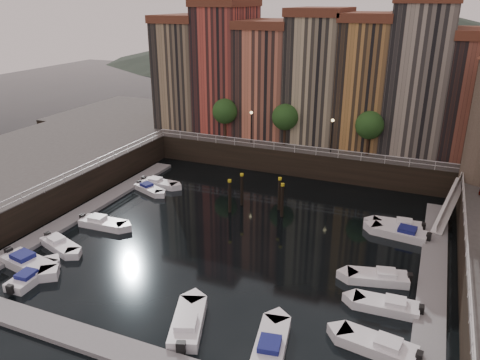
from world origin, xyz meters
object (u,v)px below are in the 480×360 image
at_px(boat_left_1, 60,245).
at_px(boat_left_2, 102,223).
at_px(boat_left_0, 28,263).
at_px(gangway, 450,203).
at_px(mooring_pilings, 258,196).

height_order(boat_left_1, boat_left_2, boat_left_2).
xyz_separation_m(boat_left_0, boat_left_1, (0.09, 3.39, -0.07)).
bearing_deg(boat_left_0, gangway, 45.49).
relative_size(boat_left_0, boat_left_2, 1.14).
bearing_deg(mooring_pilings, boat_left_2, -143.58).
height_order(gangway, boat_left_0, gangway).
relative_size(mooring_pilings, boat_left_1, 1.21).
relative_size(gangway, boat_left_1, 1.85).
bearing_deg(boat_left_2, gangway, 22.06).
height_order(boat_left_0, boat_left_2, boat_left_0).
height_order(gangway, boat_left_1, gangway).
bearing_deg(boat_left_2, boat_left_1, -101.02).
bearing_deg(gangway, boat_left_2, -155.14).
bearing_deg(gangway, boat_left_1, -148.62).
bearing_deg(boat_left_2, boat_left_0, -98.25).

